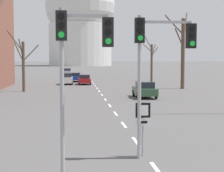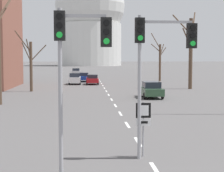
% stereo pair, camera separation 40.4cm
% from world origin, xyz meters
% --- Properties ---
extents(lane_stripe_0, '(0.16, 2.00, 0.01)m').
position_xyz_m(lane_stripe_0, '(0.00, 4.74, 0.00)').
color(lane_stripe_0, silver).
rests_on(lane_stripe_0, ground_plane).
extents(lane_stripe_1, '(0.16, 2.00, 0.01)m').
position_xyz_m(lane_stripe_1, '(0.00, 9.24, 0.00)').
color(lane_stripe_1, silver).
rests_on(lane_stripe_1, ground_plane).
extents(lane_stripe_2, '(0.16, 2.00, 0.01)m').
position_xyz_m(lane_stripe_2, '(0.00, 13.74, 0.00)').
color(lane_stripe_2, silver).
rests_on(lane_stripe_2, ground_plane).
extents(lane_stripe_3, '(0.16, 2.00, 0.01)m').
position_xyz_m(lane_stripe_3, '(0.00, 18.24, 0.00)').
color(lane_stripe_3, silver).
rests_on(lane_stripe_3, ground_plane).
extents(lane_stripe_4, '(0.16, 2.00, 0.01)m').
position_xyz_m(lane_stripe_4, '(0.00, 22.74, 0.00)').
color(lane_stripe_4, silver).
rests_on(lane_stripe_4, ground_plane).
extents(lane_stripe_5, '(0.16, 2.00, 0.01)m').
position_xyz_m(lane_stripe_5, '(0.00, 27.24, 0.00)').
color(lane_stripe_5, silver).
rests_on(lane_stripe_5, ground_plane).
extents(lane_stripe_6, '(0.16, 2.00, 0.01)m').
position_xyz_m(lane_stripe_6, '(0.00, 31.74, 0.00)').
color(lane_stripe_6, silver).
rests_on(lane_stripe_6, ground_plane).
extents(lane_stripe_7, '(0.16, 2.00, 0.01)m').
position_xyz_m(lane_stripe_7, '(0.00, 36.24, 0.00)').
color(lane_stripe_7, silver).
rests_on(lane_stripe_7, ground_plane).
extents(lane_stripe_8, '(0.16, 2.00, 0.01)m').
position_xyz_m(lane_stripe_8, '(0.00, 40.74, 0.00)').
color(lane_stripe_8, silver).
rests_on(lane_stripe_8, ground_plane).
extents(lane_stripe_9, '(0.16, 2.00, 0.01)m').
position_xyz_m(lane_stripe_9, '(0.00, 45.24, 0.00)').
color(lane_stripe_9, silver).
rests_on(lane_stripe_9, ground_plane).
extents(lane_stripe_10, '(0.16, 2.00, 0.01)m').
position_xyz_m(lane_stripe_10, '(0.00, 49.74, 0.00)').
color(lane_stripe_10, silver).
rests_on(lane_stripe_10, ground_plane).
extents(lane_stripe_11, '(0.16, 2.00, 0.01)m').
position_xyz_m(lane_stripe_11, '(0.00, 54.24, 0.00)').
color(lane_stripe_11, silver).
rests_on(lane_stripe_11, ground_plane).
extents(lane_stripe_12, '(0.16, 2.00, 0.01)m').
position_xyz_m(lane_stripe_12, '(0.00, 58.74, 0.00)').
color(lane_stripe_12, silver).
rests_on(lane_stripe_12, ground_plane).
extents(traffic_signal_centre_tall, '(2.39, 0.34, 5.59)m').
position_xyz_m(traffic_signal_centre_tall, '(0.32, 6.31, 4.25)').
color(traffic_signal_centre_tall, '#9E9EA3').
rests_on(traffic_signal_centre_tall, ground_plane).
extents(traffic_signal_near_left, '(1.87, 0.34, 5.57)m').
position_xyz_m(traffic_signal_near_left, '(-2.78, 4.30, 4.22)').
color(traffic_signal_near_left, '#9E9EA3').
rests_on(traffic_signal_near_left, ground_plane).
extents(route_sign_post, '(0.60, 0.08, 2.22)m').
position_xyz_m(route_sign_post, '(-0.16, 6.65, 1.49)').
color(route_sign_post, '#9E9EA3').
rests_on(route_sign_post, ground_plane).
extents(sedan_near_left, '(1.87, 4.33, 1.65)m').
position_xyz_m(sedan_near_left, '(-4.56, 75.43, 0.86)').
color(sedan_near_left, '#B7B7BC').
rests_on(sedan_near_left, ground_plane).
extents(sedan_near_right, '(1.79, 4.01, 1.70)m').
position_xyz_m(sedan_near_right, '(-4.08, 48.14, 0.86)').
color(sedan_near_right, silver).
rests_on(sedan_near_right, ground_plane).
extents(sedan_mid_centre, '(1.94, 4.57, 1.51)m').
position_xyz_m(sedan_mid_centre, '(-2.81, 54.55, 0.79)').
color(sedan_mid_centre, navy).
rests_on(sedan_mid_centre, ground_plane).
extents(sedan_far_left, '(1.92, 4.46, 1.62)m').
position_xyz_m(sedan_far_left, '(4.03, 28.55, 0.82)').
color(sedan_far_left, '#2D4C33').
rests_on(sedan_far_left, ground_plane).
extents(sedan_far_right, '(1.84, 4.18, 1.49)m').
position_xyz_m(sedan_far_right, '(-1.45, 47.82, 0.76)').
color(sedan_far_right, maroon).
rests_on(sedan_far_right, ground_plane).
extents(bare_tree_left_near, '(3.49, 1.70, 7.11)m').
position_xyz_m(bare_tree_left_near, '(-8.89, 36.48, 3.32)').
color(bare_tree_left_near, brown).
rests_on(bare_tree_left_near, ground_plane).
extents(bare_tree_right_near, '(2.75, 1.03, 8.18)m').
position_xyz_m(bare_tree_right_near, '(10.17, 55.03, 3.54)').
color(bare_tree_right_near, brown).
rests_on(bare_tree_right_near, ground_plane).
extents(bare_tree_right_far, '(3.51, 4.00, 10.08)m').
position_xyz_m(bare_tree_right_far, '(10.86, 38.87, 4.91)').
color(bare_tree_right_far, brown).
rests_on(bare_tree_right_far, ground_plane).
extents(capitol_dome, '(35.33, 35.33, 49.91)m').
position_xyz_m(capitol_dome, '(0.00, 184.43, 24.31)').
color(capitol_dome, silver).
rests_on(capitol_dome, ground_plane).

